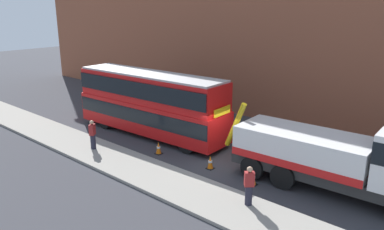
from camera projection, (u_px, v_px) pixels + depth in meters
ground_plane at (230, 160)px, 20.58m from camera, size 120.00×120.00×0.00m
near_kerb at (177, 186)px, 17.52m from camera, size 60.00×2.80×0.15m
building_facade at (308, 6)px, 24.30m from camera, size 60.00×1.50×16.00m
recovery_tow_truck at (342, 157)px, 16.48m from camera, size 10.19×3.03×3.67m
double_decker_bus at (150, 101)px, 24.03m from camera, size 11.13×3.03×4.06m
pedestrian_onlooker at (93, 135)px, 21.57m from camera, size 0.43×0.48×1.71m
pedestrian_bystander at (249, 186)px, 15.50m from camera, size 0.47×0.46×1.71m
traffic_cone_near_bus at (159, 148)px, 21.34m from camera, size 0.36×0.36×0.72m
traffic_cone_midway at (210, 163)px, 19.42m from camera, size 0.36×0.36×0.72m
traffic_cone_near_truck at (253, 178)px, 17.65m from camera, size 0.36×0.36×0.72m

